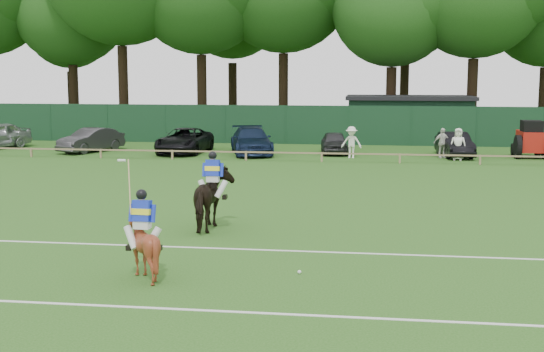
% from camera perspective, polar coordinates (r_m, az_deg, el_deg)
% --- Properties ---
extents(ground, '(160.00, 160.00, 0.00)m').
position_cam_1_polar(ground, '(20.38, -2.58, -5.07)').
color(ground, '#1E4C14').
rests_on(ground, ground).
extents(horse_dark, '(1.04, 2.18, 1.82)m').
position_cam_1_polar(horse_dark, '(21.65, -4.64, -1.84)').
color(horse_dark, black).
rests_on(horse_dark, ground).
extents(horse_chestnut, '(1.23, 1.37, 1.45)m').
position_cam_1_polar(horse_chestnut, '(16.89, -10.10, -5.47)').
color(horse_chestnut, maroon).
rests_on(horse_chestnut, ground).
extents(sedan_grey, '(3.04, 4.44, 1.39)m').
position_cam_1_polar(sedan_grey, '(43.71, -14.02, 2.76)').
color(sedan_grey, '#2F2E31').
rests_on(sedan_grey, ground).
extents(suv_black, '(2.58, 5.21, 1.42)m').
position_cam_1_polar(suv_black, '(42.15, -6.88, 2.77)').
color(suv_black, black).
rests_on(suv_black, ground).
extents(sedan_navy, '(3.40, 5.56, 1.51)m').
position_cam_1_polar(sedan_navy, '(41.36, -1.64, 2.78)').
color(sedan_navy, '#121E39').
rests_on(sedan_navy, ground).
extents(hatch_grey, '(1.85, 3.81, 1.25)m').
position_cam_1_polar(hatch_grey, '(41.70, 4.91, 2.62)').
color(hatch_grey, '#2E2E30').
rests_on(hatch_grey, ground).
extents(estate_black, '(1.92, 4.23, 1.34)m').
position_cam_1_polar(estate_black, '(41.27, 14.14, 2.41)').
color(estate_black, black).
rests_on(estate_black, ground).
extents(spectator_left, '(1.18, 0.78, 1.71)m').
position_cam_1_polar(spectator_left, '(39.60, 6.25, 2.64)').
color(spectator_left, white).
rests_on(spectator_left, ground).
extents(spectator_mid, '(1.04, 0.71, 1.64)m').
position_cam_1_polar(spectator_mid, '(40.43, 13.19, 2.54)').
color(spectator_mid, silver).
rests_on(spectator_mid, ground).
extents(spectator_right, '(0.91, 0.66, 1.71)m').
position_cam_1_polar(spectator_right, '(39.58, 14.39, 2.43)').
color(spectator_right, white).
rests_on(spectator_right, ground).
extents(rider_dark, '(0.94, 0.38, 1.41)m').
position_cam_1_polar(rider_dark, '(21.51, -4.67, 0.22)').
color(rider_dark, silver).
rests_on(rider_dark, ground).
extents(rider_chestnut, '(0.94, 0.59, 2.05)m').
position_cam_1_polar(rider_chestnut, '(16.74, -10.18, -3.20)').
color(rider_chestnut, silver).
rests_on(rider_chestnut, ground).
extents(polo_ball, '(0.09, 0.09, 0.09)m').
position_cam_1_polar(polo_ball, '(17.10, 2.17, -7.53)').
color(polo_ball, silver).
rests_on(polo_ball, ground).
extents(pitch_lines, '(60.00, 5.10, 0.01)m').
position_cam_1_polar(pitch_lines, '(17.06, -4.76, -7.73)').
color(pitch_lines, silver).
rests_on(pitch_lines, ground).
extents(pitch_rail, '(62.10, 0.10, 0.50)m').
position_cam_1_polar(pitch_rail, '(37.91, 2.42, 1.81)').
color(pitch_rail, '#997F5B').
rests_on(pitch_rail, ground).
extents(perimeter_fence, '(92.08, 0.08, 2.50)m').
position_cam_1_polar(perimeter_fence, '(46.76, 3.50, 4.01)').
color(perimeter_fence, '#14351E').
rests_on(perimeter_fence, ground).
extents(utility_shed, '(8.40, 4.40, 3.04)m').
position_cam_1_polar(utility_shed, '(49.64, 10.73, 4.46)').
color(utility_shed, '#14331E').
rests_on(utility_shed, ground).
extents(tree_row, '(96.00, 12.00, 21.00)m').
position_cam_1_polar(tree_row, '(54.72, 6.25, 3.28)').
color(tree_row, '#26561C').
rests_on(tree_row, ground).
extents(tractor, '(1.71, 2.44, 2.04)m').
position_cam_1_polar(tractor, '(41.88, 19.59, 2.67)').
color(tractor, '#AD1810').
rests_on(tractor, ground).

